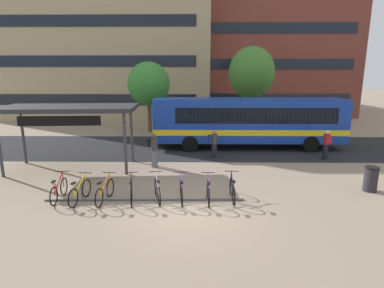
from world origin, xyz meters
TOP-DOWN VIEW (x-y plane):
  - ground at (0.00, 0.00)m, footprint 200.00×200.00m
  - bus_lane_asphalt at (0.00, 9.58)m, footprint 80.00×7.20m
  - city_bus at (3.49, 9.58)m, footprint 12.03×2.62m
  - bike_rack at (-1.70, 0.70)m, footprint 7.49×0.27m
  - parked_bicycle_red_0 at (-4.93, 0.72)m, footprint 0.52×1.72m
  - parked_bicycle_yellow_1 at (-4.07, 0.56)m, footprint 0.52×1.72m
  - parked_bicycle_orange_2 at (-3.16, 0.61)m, footprint 0.52×1.72m
  - parked_bicycle_black_3 at (-2.17, 0.65)m, footprint 0.54×1.70m
  - parked_bicycle_silver_4 at (-1.21, 0.77)m, footprint 0.60×1.68m
  - parked_bicycle_purple_5 at (-0.31, 0.72)m, footprint 0.52×1.72m
  - parked_bicycle_purple_6 at (0.70, 0.66)m, footprint 0.52×1.72m
  - parked_bicycle_black_7 at (1.61, 0.85)m, footprint 0.52×1.72m
  - transit_shelter at (-6.03, 4.73)m, footprint 6.73×3.57m
  - commuter_navy_pack_0 at (1.22, 6.92)m, footprint 0.57×0.40m
  - commuter_red_pack_1 at (7.49, 6.67)m, footprint 0.34×0.52m
  - commuter_black_pack_2 at (-1.93, 5.03)m, footprint 0.60×0.55m
  - trash_bin at (7.33, 1.86)m, footprint 0.55×0.55m
  - street_tree_0 at (4.74, 15.78)m, footprint 3.73×3.73m
  - street_tree_1 at (-3.67, 15.12)m, footprint 3.41×3.41m
  - building_left_wing at (-10.00, 27.75)m, footprint 23.09×13.70m
  - building_right_wing at (8.02, 30.29)m, footprint 20.22×13.31m
  - building_centre_block at (2.25, 45.89)m, footprint 19.80×11.40m

SIDE VIEW (x-z plane):
  - ground at x=0.00m, z-range 0.00..0.00m
  - bus_lane_asphalt at x=0.00m, z-range 0.00..0.01m
  - bike_rack at x=-1.70m, z-range -0.26..0.44m
  - parked_bicycle_red_0 at x=-4.93m, z-range -0.11..0.88m
  - parked_bicycle_yellow_1 at x=-4.07m, z-range -0.11..0.88m
  - parked_bicycle_orange_2 at x=-3.16m, z-range -0.11..0.88m
  - parked_bicycle_black_3 at x=-2.17m, z-range -0.11..0.88m
  - parked_bicycle_silver_4 at x=-1.21m, z-range -0.11..0.88m
  - parked_bicycle_purple_5 at x=-0.31m, z-range -0.11..0.88m
  - parked_bicycle_purple_6 at x=0.70m, z-range -0.11..0.88m
  - parked_bicycle_black_7 at x=1.61m, z-range -0.11..0.88m
  - trash_bin at x=7.33m, z-range 0.00..1.03m
  - commuter_navy_pack_0 at x=1.22m, z-range 0.12..1.73m
  - commuter_red_pack_1 at x=7.49m, z-range 0.13..1.79m
  - commuter_black_pack_2 at x=-1.93m, z-range 0.14..1.91m
  - city_bus at x=3.49m, z-range 0.18..3.38m
  - transit_shelter at x=-6.03m, z-range 1.39..4.56m
  - street_tree_1 at x=-3.67m, z-range 1.10..6.84m
  - street_tree_0 at x=4.74m, z-range 1.36..8.34m
  - building_centre_block at x=2.25m, z-range 0.00..10.66m
  - building_left_wing at x=-10.00m, z-range 0.00..18.85m
  - building_right_wing at x=8.02m, z-range 0.00..25.57m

